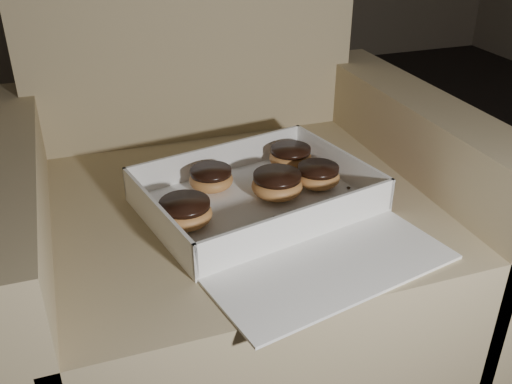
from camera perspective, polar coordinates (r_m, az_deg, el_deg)
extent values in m
cube|color=tan|center=(1.16, -1.97, -8.85)|extent=(0.70, 0.70, 0.41)
cube|color=tan|center=(1.25, -6.96, 17.19)|extent=(0.70, 0.14, 0.51)
cube|color=tan|center=(1.09, -21.71, -9.42)|extent=(0.12, 0.70, 0.54)
cube|color=tan|center=(1.26, 14.70, -2.63)|extent=(0.12, 0.70, 0.54)
cube|color=white|center=(0.99, 0.00, -1.21)|extent=(0.42, 0.35, 0.01)
cube|color=white|center=(1.08, -3.79, 3.35)|extent=(0.37, 0.09, 0.06)
cube|color=white|center=(0.88, 4.67, -3.22)|extent=(0.37, 0.09, 0.06)
cube|color=white|center=(0.91, -9.91, -2.49)|extent=(0.07, 0.27, 0.06)
cube|color=white|center=(1.07, 8.37, 2.85)|extent=(0.07, 0.27, 0.06)
cube|color=#D2547A|center=(1.08, 8.55, 2.90)|extent=(0.06, 0.27, 0.05)
cube|color=white|center=(0.85, 7.76, -7.58)|extent=(0.39, 0.23, 0.01)
ellipsoid|color=#CB9047|center=(0.92, -7.09, -2.19)|extent=(0.09, 0.09, 0.04)
cylinder|color=black|center=(0.91, -7.16, -1.20)|extent=(0.08, 0.08, 0.01)
ellipsoid|color=#CB9047|center=(1.00, 2.11, 0.63)|extent=(0.09, 0.09, 0.04)
cylinder|color=black|center=(0.99, 2.13, 1.59)|extent=(0.08, 0.08, 0.01)
ellipsoid|color=#CB9047|center=(1.04, 6.21, 1.50)|extent=(0.08, 0.08, 0.04)
cylinder|color=black|center=(1.03, 6.25, 2.33)|extent=(0.07, 0.07, 0.01)
ellipsoid|color=#CB9047|center=(1.03, -4.51, 1.23)|extent=(0.08, 0.08, 0.04)
cylinder|color=black|center=(1.02, -4.54, 2.06)|extent=(0.07, 0.07, 0.01)
ellipsoid|color=#CB9047|center=(1.11, 3.47, 3.42)|extent=(0.08, 0.08, 0.04)
cylinder|color=black|center=(1.10, 3.50, 4.23)|extent=(0.08, 0.08, 0.01)
ellipsoid|color=black|center=(1.05, 9.23, 0.43)|extent=(0.01, 0.01, 0.00)
ellipsoid|color=black|center=(0.94, 1.85, -2.59)|extent=(0.01, 0.01, 0.00)
ellipsoid|color=black|center=(0.99, 10.39, -1.45)|extent=(0.01, 0.01, 0.00)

